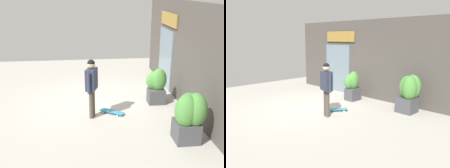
% 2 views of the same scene
% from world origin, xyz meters
% --- Properties ---
extents(ground_plane, '(12.00, 12.00, 0.00)m').
position_xyz_m(ground_plane, '(0.00, 0.00, 0.00)').
color(ground_plane, '#B2ADA3').
extents(building_facade, '(8.12, 0.31, 3.31)m').
position_xyz_m(building_facade, '(-0.05, 2.96, 1.64)').
color(building_facade, '#4C4742').
rests_on(building_facade, ground_plane).
extents(skateboarder, '(0.62, 0.39, 1.78)m').
position_xyz_m(skateboarder, '(1.04, -0.12, 1.10)').
color(skateboarder, '#4C4238').
rests_on(skateboarder, ground_plane).
extents(skateboard, '(0.62, 0.77, 0.08)m').
position_xyz_m(skateboard, '(0.87, 0.49, 0.06)').
color(skateboard, teal).
rests_on(skateboard, ground_plane).
extents(planter_box_left, '(0.51, 0.66, 1.20)m').
position_xyz_m(planter_box_left, '(0.17, 2.06, 0.63)').
color(planter_box_left, '#47474C').
rests_on(planter_box_left, ground_plane).
extents(planter_box_right, '(0.69, 0.80, 1.33)m').
position_xyz_m(planter_box_right, '(2.71, 2.20, 0.77)').
color(planter_box_right, '#47474C').
rests_on(planter_box_right, ground_plane).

